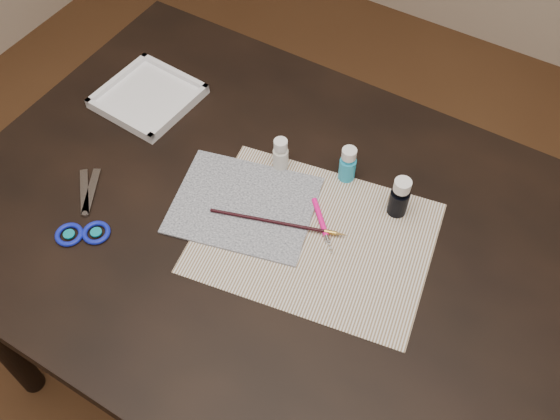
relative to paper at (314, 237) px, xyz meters
The scene contains 11 objects.
ground 0.76m from the paper, behind, with size 3.50×3.50×0.02m, color #422614.
table 0.38m from the paper, behind, with size 1.30×0.90×0.75m, color black.
paper is the anchor object (origin of this frame).
canvas 0.16m from the paper, behind, with size 0.27×0.22×0.00m, color black.
paint_bottle_white 0.19m from the paper, 141.10° to the left, with size 0.03×0.03×0.08m, color silver.
paint_bottle_cyan 0.17m from the paper, 96.02° to the left, with size 0.03×0.03×0.08m, color #23A0CC.
paint_bottle_navy 0.18m from the paper, 52.11° to the left, with size 0.04×0.04×0.09m, color black.
paintbrush 0.08m from the paper, behind, with size 0.27×0.01×0.01m, color black, non-canonical shape.
craft_knife 0.03m from the paper, 82.97° to the left, with size 0.13×0.01×0.01m, color #FF0E86, non-canonical shape.
scissors 0.46m from the paper, 157.55° to the right, with size 0.21×0.11×0.01m, color silver, non-canonical shape.
palette_tray 0.52m from the paper, 165.21° to the left, with size 0.20×0.20×0.02m, color white.
Camera 1 is at (0.36, -0.59, 1.74)m, focal length 40.00 mm.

